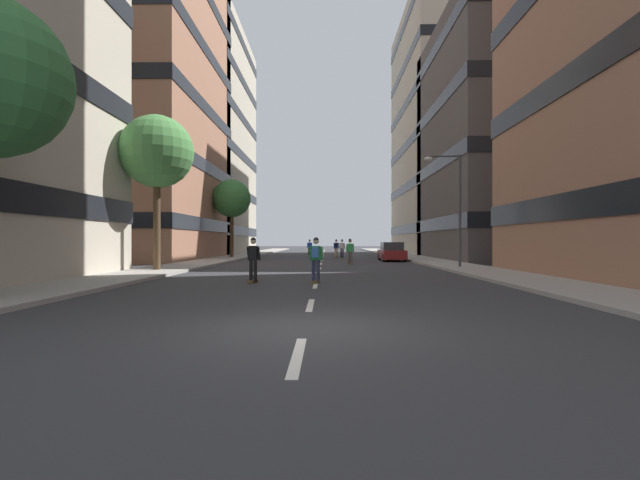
{
  "coord_description": "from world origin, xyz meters",
  "views": [
    {
      "loc": [
        0.42,
        -8.33,
        1.65
      ],
      "look_at": [
        0.0,
        18.88,
        1.68
      ],
      "focal_mm": 24.91,
      "sensor_mm": 36.0,
      "label": 1
    }
  ],
  "objects_px": {
    "parked_car_near": "(392,252)",
    "skater_0": "(310,247)",
    "skater_1": "(316,257)",
    "street_tree_mid": "(232,199)",
    "street_tree_far": "(157,152)",
    "skater_3": "(253,257)",
    "streetlamp_right": "(453,198)",
    "skater_5": "(342,248)",
    "skater_2": "(350,250)",
    "skater_4": "(336,247)"
  },
  "relations": [
    {
      "from": "street_tree_far",
      "to": "streetlamp_right",
      "type": "relative_size",
      "value": 1.24
    },
    {
      "from": "street_tree_far",
      "to": "streetlamp_right",
      "type": "distance_m",
      "value": 16.57
    },
    {
      "from": "street_tree_mid",
      "to": "skater_5",
      "type": "bearing_deg",
      "value": 5.31
    },
    {
      "from": "streetlamp_right",
      "to": "skater_3",
      "type": "bearing_deg",
      "value": -140.54
    },
    {
      "from": "parked_car_near",
      "to": "skater_0",
      "type": "height_order",
      "value": "skater_0"
    },
    {
      "from": "skater_1",
      "to": "skater_3",
      "type": "height_order",
      "value": "same"
    },
    {
      "from": "skater_2",
      "to": "skater_4",
      "type": "relative_size",
      "value": 1.0
    },
    {
      "from": "street_tree_far",
      "to": "streetlamp_right",
      "type": "bearing_deg",
      "value": 9.93
    },
    {
      "from": "skater_5",
      "to": "streetlamp_right",
      "type": "bearing_deg",
      "value": -70.12
    },
    {
      "from": "street_tree_mid",
      "to": "skater_5",
      "type": "xyz_separation_m",
      "value": [
        10.3,
        0.96,
        -4.56
      ]
    },
    {
      "from": "street_tree_mid",
      "to": "skater_0",
      "type": "xyz_separation_m",
      "value": [
        7.01,
        6.52,
        -4.56
      ]
    },
    {
      "from": "parked_car_near",
      "to": "streetlamp_right",
      "type": "bearing_deg",
      "value": -78.42
    },
    {
      "from": "street_tree_far",
      "to": "skater_3",
      "type": "distance_m",
      "value": 9.72
    },
    {
      "from": "parked_car_near",
      "to": "skater_2",
      "type": "height_order",
      "value": "skater_2"
    },
    {
      "from": "parked_car_near",
      "to": "skater_3",
      "type": "relative_size",
      "value": 2.47
    },
    {
      "from": "skater_3",
      "to": "skater_4",
      "type": "xyz_separation_m",
      "value": [
        3.82,
        26.55,
        0.03
      ]
    },
    {
      "from": "skater_3",
      "to": "skater_4",
      "type": "relative_size",
      "value": 1.0
    },
    {
      "from": "streetlamp_right",
      "to": "skater_4",
      "type": "relative_size",
      "value": 3.65
    },
    {
      "from": "street_tree_mid",
      "to": "skater_1",
      "type": "xyz_separation_m",
      "value": [
        8.43,
        -23.91,
        -4.53
      ]
    },
    {
      "from": "street_tree_far",
      "to": "skater_3",
      "type": "bearing_deg",
      "value": -43.12
    },
    {
      "from": "street_tree_mid",
      "to": "skater_3",
      "type": "distance_m",
      "value": 24.92
    },
    {
      "from": "skater_1",
      "to": "skater_5",
      "type": "distance_m",
      "value": 24.94
    },
    {
      "from": "parked_car_near",
      "to": "skater_0",
      "type": "relative_size",
      "value": 2.47
    },
    {
      "from": "street_tree_mid",
      "to": "skater_0",
      "type": "height_order",
      "value": "street_tree_mid"
    },
    {
      "from": "street_tree_far",
      "to": "skater_1",
      "type": "distance_m",
      "value": 11.46
    },
    {
      "from": "skater_2",
      "to": "skater_3",
      "type": "height_order",
      "value": "same"
    },
    {
      "from": "skater_0",
      "to": "skater_5",
      "type": "bearing_deg",
      "value": -59.4
    },
    {
      "from": "parked_car_near",
      "to": "street_tree_mid",
      "type": "relative_size",
      "value": 0.61
    },
    {
      "from": "street_tree_far",
      "to": "skater_0",
      "type": "height_order",
      "value": "street_tree_far"
    },
    {
      "from": "streetlamp_right",
      "to": "street_tree_far",
      "type": "bearing_deg",
      "value": -170.07
    },
    {
      "from": "streetlamp_right",
      "to": "skater_1",
      "type": "bearing_deg",
      "value": -132.18
    },
    {
      "from": "skater_1",
      "to": "street_tree_mid",
      "type": "bearing_deg",
      "value": 109.41
    },
    {
      "from": "skater_0",
      "to": "street_tree_mid",
      "type": "bearing_deg",
      "value": -137.05
    },
    {
      "from": "parked_car_near",
      "to": "skater_4",
      "type": "height_order",
      "value": "skater_4"
    },
    {
      "from": "parked_car_near",
      "to": "streetlamp_right",
      "type": "relative_size",
      "value": 0.68
    },
    {
      "from": "streetlamp_right",
      "to": "skater_4",
      "type": "height_order",
      "value": "streetlamp_right"
    },
    {
      "from": "street_tree_far",
      "to": "skater_4",
      "type": "xyz_separation_m",
      "value": [
        9.79,
        20.96,
        -5.23
      ]
    },
    {
      "from": "skater_0",
      "to": "skater_2",
      "type": "relative_size",
      "value": 1.0
    },
    {
      "from": "streetlamp_right",
      "to": "skater_1",
      "type": "xyz_separation_m",
      "value": [
        -7.76,
        -8.57,
        -3.12
      ]
    },
    {
      "from": "street_tree_mid",
      "to": "skater_3",
      "type": "bearing_deg",
      "value": -75.91
    },
    {
      "from": "street_tree_far",
      "to": "skater_3",
      "type": "height_order",
      "value": "street_tree_far"
    },
    {
      "from": "skater_1",
      "to": "skater_4",
      "type": "bearing_deg",
      "value": 87.08
    },
    {
      "from": "street_tree_mid",
      "to": "streetlamp_right",
      "type": "bearing_deg",
      "value": -43.46
    },
    {
      "from": "parked_car_near",
      "to": "skater_1",
      "type": "distance_m",
      "value": 19.59
    },
    {
      "from": "skater_3",
      "to": "parked_car_near",
      "type": "bearing_deg",
      "value": 66.35
    },
    {
      "from": "parked_car_near",
      "to": "skater_3",
      "type": "xyz_separation_m",
      "value": [
        -8.14,
        -18.59,
        0.29
      ]
    },
    {
      "from": "skater_5",
      "to": "skater_1",
      "type": "bearing_deg",
      "value": -94.3
    },
    {
      "from": "parked_car_near",
      "to": "street_tree_mid",
      "type": "distance_m",
      "value": 15.79
    },
    {
      "from": "skater_3",
      "to": "skater_2",
      "type": "bearing_deg",
      "value": 71.24
    },
    {
      "from": "skater_0",
      "to": "skater_1",
      "type": "distance_m",
      "value": 30.47
    }
  ]
}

